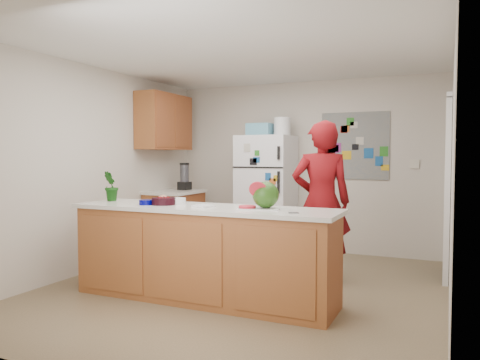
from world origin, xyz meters
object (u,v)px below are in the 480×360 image
at_px(refrigerator, 266,194).
at_px(cherry_bowl, 164,201).
at_px(watermelon, 266,195).
at_px(person, 321,202).

bearing_deg(refrigerator, cherry_bowl, -94.37).
bearing_deg(refrigerator, watermelon, -69.27).
relative_size(refrigerator, person, 0.95).
distance_m(refrigerator, watermelon, 2.53).
relative_size(person, watermelon, 7.36).
xyz_separation_m(refrigerator, watermelon, (0.89, -2.36, 0.20)).
xyz_separation_m(person, cherry_bowl, (-1.32, -1.15, 0.06)).
bearing_deg(watermelon, person, 77.77).
height_order(person, watermelon, person).
height_order(refrigerator, person, person).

